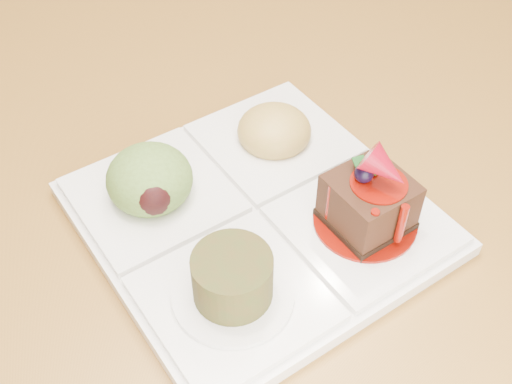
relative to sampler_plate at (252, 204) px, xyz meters
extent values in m
plane|color=brown|center=(0.17, 0.62, -0.77)|extent=(6.00, 6.00, 0.00)
cylinder|color=#321810|center=(-0.20, 0.99, -0.57)|extent=(0.03, 0.03, 0.40)
cylinder|color=#321810|center=(-0.24, 0.65, -0.57)|extent=(0.03, 0.03, 0.40)
cube|color=#321810|center=(0.76, 0.77, -0.37)|extent=(0.41, 0.41, 0.04)
cylinder|color=#321810|center=(0.61, 0.60, -0.58)|extent=(0.03, 0.03, 0.38)
cylinder|color=#321810|center=(0.90, 0.94, -0.58)|extent=(0.03, 0.03, 0.38)
cylinder|color=#321810|center=(0.58, 0.91, -0.58)|extent=(0.03, 0.03, 0.38)
cube|color=white|center=(0.00, 0.00, -0.01)|extent=(0.31, 0.31, 0.01)
cube|color=white|center=(0.08, -0.04, 0.00)|extent=(0.14, 0.14, 0.01)
cube|color=white|center=(-0.03, -0.08, 0.00)|extent=(0.14, 0.14, 0.01)
cube|color=white|center=(-0.07, 0.03, 0.00)|extent=(0.14, 0.14, 0.01)
cube|color=white|center=(0.04, 0.07, 0.00)|extent=(0.14, 0.14, 0.01)
cylinder|color=#6C0B04|center=(0.08, -0.04, 0.00)|extent=(0.08, 0.08, 0.00)
cube|color=black|center=(0.08, -0.04, 0.00)|extent=(0.07, 0.07, 0.01)
cube|color=black|center=(0.08, -0.04, 0.02)|extent=(0.07, 0.07, 0.04)
cylinder|color=#6C0B04|center=(0.08, -0.04, 0.04)|extent=(0.04, 0.04, 0.00)
sphere|color=black|center=(0.07, -0.04, 0.05)|extent=(0.01, 0.01, 0.01)
cone|color=maroon|center=(0.08, -0.05, 0.06)|extent=(0.04, 0.04, 0.04)
cube|color=#114713|center=(0.08, -0.03, 0.05)|extent=(0.02, 0.02, 0.01)
cube|color=#114713|center=(0.07, -0.03, 0.05)|extent=(0.01, 0.02, 0.01)
cylinder|color=#6C0B04|center=(0.07, -0.07, 0.02)|extent=(0.01, 0.01, 0.04)
cylinder|color=#6C0B04|center=(0.09, -0.07, 0.02)|extent=(0.01, 0.01, 0.04)
cylinder|color=#6C0B04|center=(0.05, -0.03, 0.02)|extent=(0.01, 0.01, 0.03)
cylinder|color=white|center=(-0.03, -0.08, 0.00)|extent=(0.08, 0.08, 0.00)
cylinder|color=#422D12|center=(-0.03, -0.08, 0.02)|extent=(0.05, 0.05, 0.04)
cylinder|color=#3E260D|center=(-0.03, -0.08, 0.03)|extent=(0.04, 0.04, 0.00)
ellipsoid|color=#5C8938|center=(-0.07, 0.03, 0.01)|extent=(0.07, 0.07, 0.05)
ellipsoid|color=black|center=(-0.07, 0.01, 0.02)|extent=(0.03, 0.02, 0.03)
ellipsoid|color=#B28440|center=(0.04, 0.07, 0.01)|extent=(0.06, 0.06, 0.04)
cube|color=orange|center=(0.05, 0.08, 0.01)|extent=(0.02, 0.02, 0.01)
cube|color=#477319|center=(0.04, 0.08, 0.01)|extent=(0.02, 0.02, 0.01)
cube|color=orange|center=(0.03, 0.08, 0.01)|extent=(0.01, 0.01, 0.01)
cube|color=#477319|center=(0.02, 0.07, 0.01)|extent=(0.02, 0.02, 0.01)
cube|color=orange|center=(0.03, 0.06, 0.01)|extent=(0.02, 0.02, 0.02)
cube|color=#477319|center=(0.04, 0.06, 0.01)|extent=(0.02, 0.02, 0.01)
cube|color=orange|center=(0.05, 0.07, 0.01)|extent=(0.02, 0.02, 0.01)
camera|label=1|loc=(-0.09, -0.32, 0.36)|focal=45.00mm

